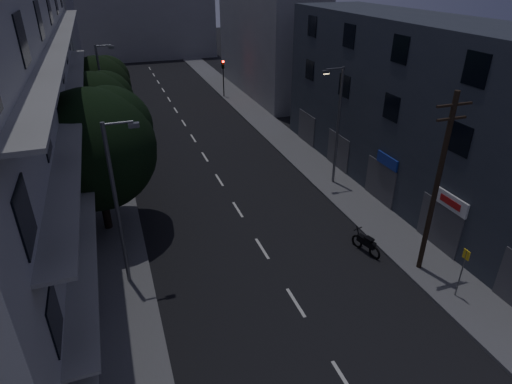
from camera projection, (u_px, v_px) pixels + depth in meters
ground at (203, 155)px, 35.04m from camera, size 160.00×160.00×0.00m
sidewalk_left at (108, 166)px, 32.80m from camera, size 3.00×90.00×0.15m
sidewalk_right at (288, 143)px, 37.20m from camera, size 3.00×90.00×0.15m
lane_markings at (188, 130)px, 40.25m from camera, size 0.15×60.50×0.01m
building_left at (3, 110)px, 22.42m from camera, size 7.00×36.00×14.00m
building_right at (426, 113)px, 26.81m from camera, size 6.19×28.00×11.00m
building_far_left at (45, 25)px, 46.97m from camera, size 6.00×20.00×16.00m
building_far_right at (268, 36)px, 49.71m from camera, size 6.00×20.00×13.00m
building_far_end at (139, 26)px, 70.24m from camera, size 24.00×8.00×10.00m
tree_near at (95, 145)px, 22.72m from camera, size 6.60×6.60×8.14m
tree_mid at (96, 109)px, 30.58m from camera, size 5.79×5.79×7.12m
tree_far at (99, 86)px, 37.33m from camera, size 5.53×5.53×6.84m
traffic_signal_far_right at (223, 71)px, 48.91m from camera, size 0.28×0.37×4.10m
traffic_signal_far_left at (105, 80)px, 44.94m from camera, size 0.28×0.37×4.10m
street_lamp_left_near at (118, 200)px, 18.73m from camera, size 1.51×0.25×8.00m
street_lamp_right at (337, 121)px, 28.22m from camera, size 1.51×0.25×8.00m
street_lamp_left_far at (104, 89)px, 35.66m from camera, size 1.51×0.25×8.00m
utility_pole at (437, 184)px, 19.50m from camera, size 1.80×0.24×9.00m
bus_stop_sign at (463, 265)px, 19.01m from camera, size 0.06×0.35×2.52m
motorcycle at (366, 244)px, 22.85m from camera, size 0.76×1.99×1.30m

